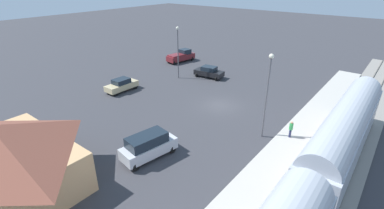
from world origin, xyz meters
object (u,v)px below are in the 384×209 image
object	(u,v)px
light_pole_near_platform	(268,88)
passenger_train	(308,197)
station_building	(0,159)
pickup_maroon	(181,56)
pedestrian_on_platform	(291,128)
sedan_tan	(122,85)
sedan_black	(209,72)
suv_silver	(148,146)
light_pole_lot_center	(178,47)

from	to	relation	value
light_pole_near_platform	passenger_train	bearing A→B (deg)	127.01
station_building	pickup_maroon	world-z (taller)	station_building
pedestrian_on_platform	sedan_tan	xyz separation A→B (m)	(22.71, 1.82, -0.40)
station_building	pickup_maroon	size ratio (longest dim) A/B	1.91
sedan_black	suv_silver	size ratio (longest dim) A/B	0.91
station_building	pickup_maroon	bearing A→B (deg)	-70.33
passenger_train	suv_silver	world-z (taller)	passenger_train
passenger_train	pedestrian_on_platform	xyz separation A→B (m)	(4.46, -10.10, -1.58)
sedan_black	pickup_maroon	world-z (taller)	pickup_maroon
pickup_maroon	pedestrian_on_platform	bearing A→B (deg)	150.85
station_building	sedan_tan	bearing A→B (deg)	-62.64
light_pole_lot_center	pedestrian_on_platform	bearing A→B (deg)	160.70
pedestrian_on_platform	light_pole_lot_center	world-z (taller)	light_pole_lot_center
light_pole_near_platform	light_pole_lot_center	bearing A→B (deg)	-24.57
sedan_tan	light_pole_near_platform	distance (m)	20.83
sedan_tan	light_pole_near_platform	xyz separation A→B (m)	(-20.37, -0.75, 4.29)
pedestrian_on_platform	light_pole_near_platform	size ratio (longest dim) A/B	0.21
passenger_train	suv_silver	bearing A→B (deg)	0.85
light_pole_near_platform	pedestrian_on_platform	bearing A→B (deg)	-155.25
pickup_maroon	light_pole_lot_center	world-z (taller)	light_pole_lot_center
station_building	sedan_tan	size ratio (longest dim) A/B	2.39
sedan_tan	sedan_black	distance (m)	13.49
station_building	light_pole_lot_center	world-z (taller)	light_pole_lot_center
pedestrian_on_platform	light_pole_lot_center	xyz separation A→B (m)	(20.09, -7.04, 3.62)
light_pole_near_platform	pickup_maroon	bearing A→B (deg)	-33.43
pedestrian_on_platform	light_pole_lot_center	size ratio (longest dim) A/B	0.22
pedestrian_on_platform	sedan_tan	size ratio (longest dim) A/B	0.38
pickup_maroon	light_pole_lot_center	distance (m)	9.93
pickup_maroon	station_building	bearing A→B (deg)	109.67
station_building	passenger_train	bearing A→B (deg)	-152.33
pickup_maroon	light_pole_near_platform	xyz separation A→B (m)	(-23.30, 15.38, 4.14)
suv_silver	light_pole_near_platform	xyz separation A→B (m)	(-6.28, -9.22, 4.02)
sedan_black	light_pole_lot_center	xyz separation A→B (m)	(3.55, 3.14, 4.02)
station_building	sedan_tan	distance (m)	20.04
light_pole_lot_center	pickup_maroon	bearing A→B (deg)	-52.64
sedan_tan	station_building	bearing A→B (deg)	117.36
sedan_tan	light_pole_lot_center	distance (m)	10.07
passenger_train	light_pole_near_platform	distance (m)	11.53
pedestrian_on_platform	suv_silver	bearing A→B (deg)	50.06
pedestrian_on_platform	suv_silver	size ratio (longest dim) A/B	0.33
passenger_train	sedan_black	distance (m)	29.26
sedan_tan	suv_silver	distance (m)	16.44
pedestrian_on_platform	light_pole_near_platform	bearing A→B (deg)	24.75
suv_silver	passenger_train	bearing A→B (deg)	-179.15
pickup_maroon	suv_silver	bearing A→B (deg)	124.68
passenger_train	pickup_maroon	bearing A→B (deg)	-39.03
sedan_tan	pickup_maroon	xyz separation A→B (m)	(2.93, -16.13, 0.15)
sedan_black	light_pole_near_platform	bearing A→B (deg)	141.60
passenger_train	pedestrian_on_platform	size ratio (longest dim) A/B	21.23
light_pole_near_platform	light_pole_lot_center	size ratio (longest dim) A/B	1.07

